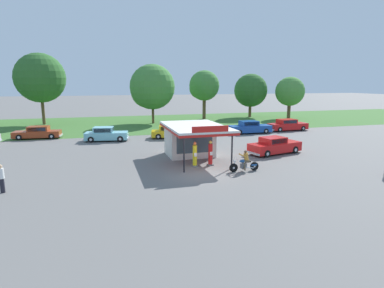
% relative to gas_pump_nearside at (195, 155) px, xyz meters
% --- Properties ---
extents(ground_plane, '(300.00, 300.00, 0.00)m').
position_rel_gas_pump_nearside_xyz_m(ground_plane, '(-0.07, -1.97, -0.89)').
color(ground_plane, slate).
extents(grass_verge_strip, '(120.00, 24.00, 0.01)m').
position_rel_gas_pump_nearside_xyz_m(grass_verge_strip, '(-0.07, 28.03, -0.89)').
color(grass_verge_strip, '#3D6B2D').
rests_on(grass_verge_strip, ground).
extents(service_station_kiosk, '(4.63, 7.57, 3.38)m').
position_rel_gas_pump_nearside_xyz_m(service_station_kiosk, '(0.64, 3.39, 0.84)').
color(service_station_kiosk, silver).
rests_on(service_station_kiosk, ground).
extents(gas_pump_nearside, '(0.44, 0.44, 1.95)m').
position_rel_gas_pump_nearside_xyz_m(gas_pump_nearside, '(0.00, 0.00, 0.00)').
color(gas_pump_nearside, slate).
rests_on(gas_pump_nearside, ground).
extents(gas_pump_offside, '(0.44, 0.44, 1.98)m').
position_rel_gas_pump_nearside_xyz_m(gas_pump_offside, '(1.28, 0.00, 0.02)').
color(gas_pump_offside, slate).
rests_on(gas_pump_offside, ground).
extents(motorcycle_with_rider, '(2.30, 0.70, 1.58)m').
position_rel_gas_pump_nearside_xyz_m(motorcycle_with_rider, '(3.14, -2.32, -0.24)').
color(motorcycle_with_rider, black).
rests_on(motorcycle_with_rider, ground).
extents(featured_classic_sedan, '(5.51, 2.97, 1.56)m').
position_rel_gas_pump_nearside_xyz_m(featured_classic_sedan, '(8.33, 2.35, -0.18)').
color(featured_classic_sedan, red).
rests_on(featured_classic_sedan, ground).
extents(parked_car_back_row_centre_left, '(5.43, 2.21, 1.44)m').
position_rel_gas_pump_nearside_xyz_m(parked_car_back_row_centre_left, '(-14.16, 17.13, -0.23)').
color(parked_car_back_row_centre_left, '#993819').
rests_on(parked_car_back_row_centre_left, ground).
extents(parked_car_back_row_far_left, '(5.65, 2.13, 1.55)m').
position_rel_gas_pump_nearside_xyz_m(parked_car_back_row_far_left, '(17.55, 14.65, -0.17)').
color(parked_car_back_row_far_left, red).
rests_on(parked_car_back_row_far_left, ground).
extents(parked_car_back_row_centre_right, '(5.02, 2.58, 1.57)m').
position_rel_gas_pump_nearside_xyz_m(parked_car_back_row_centre_right, '(-6.47, 13.33, -0.17)').
color(parked_car_back_row_centre_right, '#7AC6D1').
rests_on(parked_car_back_row_centre_right, ground).
extents(parked_car_back_row_left, '(5.50, 2.98, 1.42)m').
position_rel_gas_pump_nearside_xyz_m(parked_car_back_row_left, '(6.00, 17.06, -0.23)').
color(parked_car_back_row_left, '#7AC6D1').
rests_on(parked_car_back_row_left, ground).
extents(parked_car_back_row_far_right, '(5.40, 2.80, 1.50)m').
position_rel_gas_pump_nearside_xyz_m(parked_car_back_row_far_right, '(1.05, 13.13, -0.21)').
color(parked_car_back_row_far_right, gold).
rests_on(parked_car_back_row_far_right, ground).
extents(parked_car_back_row_centre, '(5.64, 2.03, 1.61)m').
position_rel_gas_pump_nearside_xyz_m(parked_car_back_row_centre, '(11.49, 13.87, -0.16)').
color(parked_car_back_row_centre, '#19479E').
rests_on(parked_car_back_row_centre, ground).
extents(bystander_strolling_foreground, '(0.34, 0.34, 1.72)m').
position_rel_gas_pump_nearside_xyz_m(bystander_strolling_foreground, '(-12.67, -2.62, 0.02)').
color(bystander_strolling_foreground, black).
rests_on(bystander_strolling_foreground, ground).
extents(tree_oak_left, '(6.18, 6.18, 8.11)m').
position_rel_gas_pump_nearside_xyz_m(tree_oak_left, '(20.17, 31.82, 4.00)').
color(tree_oak_left, brown).
rests_on(tree_oak_left, ground).
extents(tree_oak_distant_spare, '(7.11, 7.11, 9.33)m').
position_rel_gas_pump_nearside_xyz_m(tree_oak_distant_spare, '(0.89, 27.71, 4.68)').
color(tree_oak_distant_spare, brown).
rests_on(tree_oak_distant_spare, ground).
extents(tree_oak_right, '(7.50, 7.50, 10.90)m').
position_rel_gas_pump_nearside_xyz_m(tree_oak_right, '(-15.59, 30.75, 6.25)').
color(tree_oak_right, brown).
rests_on(tree_oak_right, ground).
extents(tree_oak_centre, '(5.22, 5.22, 7.50)m').
position_rel_gas_pump_nearside_xyz_m(tree_oak_centre, '(26.16, 27.82, 3.97)').
color(tree_oak_centre, brown).
rests_on(tree_oak_centre, ground).
extents(tree_oak_far_right, '(5.35, 5.35, 8.62)m').
position_rel_gas_pump_nearside_xyz_m(tree_oak_far_right, '(10.78, 31.33, 4.91)').
color(tree_oak_far_right, brown).
rests_on(tree_oak_far_right, ground).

